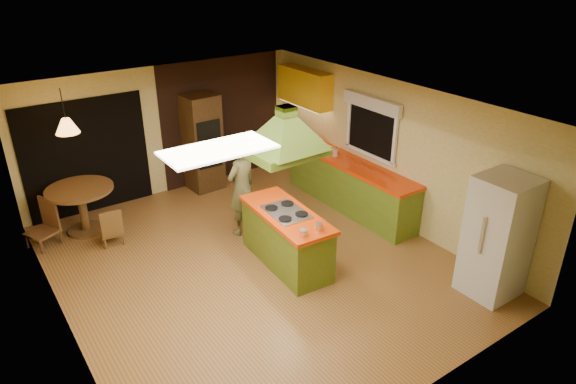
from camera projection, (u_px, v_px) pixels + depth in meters
ground at (254, 262)px, 7.99m from camera, size 6.50×6.50×0.00m
room_walls at (252, 190)px, 7.45m from camera, size 5.50×6.50×6.50m
ceiling_plane at (249, 106)px, 6.92m from camera, size 6.50×6.50×0.00m
brick_panel at (222, 120)px, 10.49m from camera, size 2.64×0.03×2.50m
nook_opening at (87, 157)px, 9.16m from camera, size 2.20×0.03×2.10m
right_counter at (349, 185)px, 9.50m from camera, size 0.62×3.05×0.92m
upper_cabinets at (304, 87)px, 10.11m from camera, size 0.34×1.40×0.70m
window_right at (372, 117)px, 8.92m from camera, size 0.12×1.35×1.06m
fluor_panel at (218, 150)px, 5.47m from camera, size 1.20×0.60×0.03m
kitchen_island at (286, 238)px, 7.80m from camera, size 0.82×1.80×0.90m
range_hood at (286, 124)px, 7.02m from camera, size 1.08×0.79×0.80m
man at (242, 187)px, 8.51m from camera, size 0.70×0.56×1.67m
refrigerator at (498, 237)px, 6.97m from camera, size 0.73×0.69×1.76m
wall_oven at (203, 143)px, 10.09m from camera, size 0.67×0.64×1.92m
dining_table at (81, 201)px, 8.63m from camera, size 1.10×1.10×0.82m
chair_left at (41, 225)px, 8.27m from camera, size 0.57×0.57×0.78m
chair_near at (111, 225)px, 8.38m from camera, size 0.39×0.39×0.65m
pendant_lamp at (67, 126)px, 8.06m from camera, size 0.49×0.49×0.24m
canister_large at (314, 140)px, 10.00m from camera, size 0.17×0.17×0.23m
canister_medium at (319, 143)px, 9.89m from camera, size 0.18×0.18×0.20m
canister_small at (336, 152)px, 9.52m from camera, size 0.14×0.14×0.15m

